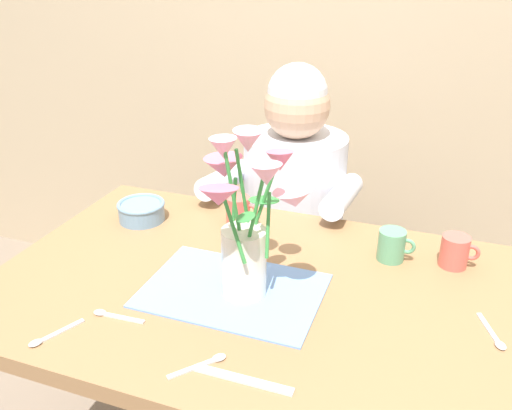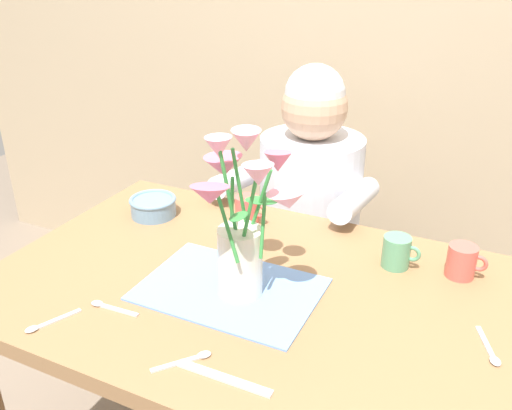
{
  "view_description": "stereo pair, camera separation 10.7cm",
  "coord_description": "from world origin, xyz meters",
  "px_view_note": "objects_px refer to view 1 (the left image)",
  "views": [
    {
      "loc": [
        0.39,
        -1.0,
        1.45
      ],
      "look_at": [
        0.0,
        0.05,
        0.92
      ],
      "focal_mm": 38.01,
      "sensor_mm": 36.0,
      "label": 1
    },
    {
      "loc": [
        0.49,
        -0.95,
        1.45
      ],
      "look_at": [
        0.0,
        0.05,
        0.92
      ],
      "focal_mm": 38.01,
      "sensor_mm": 36.0,
      "label": 2
    }
  ],
  "objects_px": {
    "flower_vase": "(246,220)",
    "ceramic_mug": "(392,245)",
    "seated_person": "(293,229)",
    "dinner_knife": "(243,380)",
    "tea_cup": "(455,251)",
    "coffee_cup": "(239,210)",
    "ceramic_bowl": "(141,210)"
  },
  "relations": [
    {
      "from": "ceramic_bowl",
      "to": "coffee_cup",
      "type": "relative_size",
      "value": 1.46
    },
    {
      "from": "flower_vase",
      "to": "ceramic_bowl",
      "type": "distance_m",
      "value": 0.51
    },
    {
      "from": "seated_person",
      "to": "flower_vase",
      "type": "distance_m",
      "value": 0.76
    },
    {
      "from": "dinner_knife",
      "to": "coffee_cup",
      "type": "distance_m",
      "value": 0.63
    },
    {
      "from": "tea_cup",
      "to": "coffee_cup",
      "type": "bearing_deg",
      "value": 176.95
    },
    {
      "from": "seated_person",
      "to": "coffee_cup",
      "type": "height_order",
      "value": "seated_person"
    },
    {
      "from": "ceramic_bowl",
      "to": "dinner_knife",
      "type": "bearing_deg",
      "value": -44.51
    },
    {
      "from": "seated_person",
      "to": "ceramic_mug",
      "type": "distance_m",
      "value": 0.58
    },
    {
      "from": "ceramic_bowl",
      "to": "dinner_knife",
      "type": "xyz_separation_m",
      "value": [
        0.51,
        -0.5,
        -0.03
      ]
    },
    {
      "from": "coffee_cup",
      "to": "tea_cup",
      "type": "height_order",
      "value": "same"
    },
    {
      "from": "seated_person",
      "to": "coffee_cup",
      "type": "xyz_separation_m",
      "value": [
        -0.06,
        -0.34,
        0.22
      ]
    },
    {
      "from": "seated_person",
      "to": "tea_cup",
      "type": "height_order",
      "value": "seated_person"
    },
    {
      "from": "tea_cup",
      "to": "dinner_knife",
      "type": "bearing_deg",
      "value": -122.06
    },
    {
      "from": "dinner_knife",
      "to": "seated_person",
      "type": "bearing_deg",
      "value": 100.38
    },
    {
      "from": "seated_person",
      "to": "flower_vase",
      "type": "bearing_deg",
      "value": -86.34
    },
    {
      "from": "coffee_cup",
      "to": "ceramic_bowl",
      "type": "bearing_deg",
      "value": -163.92
    },
    {
      "from": "dinner_knife",
      "to": "tea_cup",
      "type": "distance_m",
      "value": 0.65
    },
    {
      "from": "seated_person",
      "to": "ceramic_bowl",
      "type": "xyz_separation_m",
      "value": [
        -0.33,
        -0.42,
        0.21
      ]
    },
    {
      "from": "flower_vase",
      "to": "dinner_knife",
      "type": "height_order",
      "value": "flower_vase"
    },
    {
      "from": "seated_person",
      "to": "coffee_cup",
      "type": "relative_size",
      "value": 12.2
    },
    {
      "from": "seated_person",
      "to": "ceramic_mug",
      "type": "relative_size",
      "value": 12.2
    },
    {
      "from": "seated_person",
      "to": "tea_cup",
      "type": "bearing_deg",
      "value": -39.1
    },
    {
      "from": "dinner_knife",
      "to": "coffee_cup",
      "type": "relative_size",
      "value": 2.04
    },
    {
      "from": "flower_vase",
      "to": "ceramic_bowl",
      "type": "relative_size",
      "value": 2.75
    },
    {
      "from": "tea_cup",
      "to": "flower_vase",
      "type": "bearing_deg",
      "value": -146.36
    },
    {
      "from": "seated_person",
      "to": "coffee_cup",
      "type": "bearing_deg",
      "value": -104.39
    },
    {
      "from": "seated_person",
      "to": "ceramic_bowl",
      "type": "bearing_deg",
      "value": -132.32
    },
    {
      "from": "dinner_knife",
      "to": "ceramic_mug",
      "type": "xyz_separation_m",
      "value": [
        0.19,
        0.52,
        0.04
      ]
    },
    {
      "from": "seated_person",
      "to": "dinner_knife",
      "type": "relative_size",
      "value": 5.97
    },
    {
      "from": "ceramic_bowl",
      "to": "flower_vase",
      "type": "bearing_deg",
      "value": -30.12
    },
    {
      "from": "flower_vase",
      "to": "dinner_knife",
      "type": "xyz_separation_m",
      "value": [
        0.09,
        -0.26,
        -0.19
      ]
    },
    {
      "from": "flower_vase",
      "to": "ceramic_mug",
      "type": "relative_size",
      "value": 4.03
    }
  ]
}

